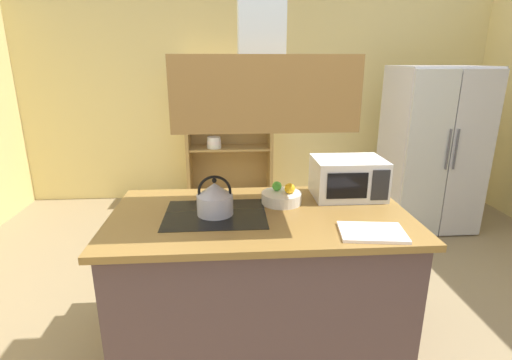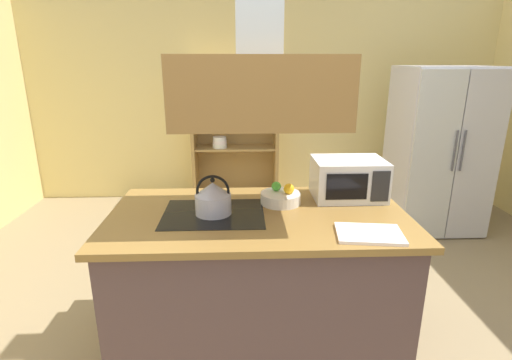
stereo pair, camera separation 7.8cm
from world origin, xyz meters
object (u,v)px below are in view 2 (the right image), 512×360
(refrigerator, at_px, (438,150))
(kettle, at_px, (213,198))
(cutting_board, at_px, (369,234))
(microwave, at_px, (348,179))
(dish_cabinet, at_px, (235,141))
(fruit_bowl, at_px, (281,197))

(refrigerator, bearing_deg, kettle, -141.86)
(refrigerator, distance_m, kettle, 2.87)
(cutting_board, height_order, microwave, microwave)
(refrigerator, bearing_deg, microwave, -132.39)
(refrigerator, height_order, kettle, refrigerator)
(dish_cabinet, relative_size, cutting_board, 5.23)
(fruit_bowl, bearing_deg, microwave, 12.04)
(microwave, height_order, fruit_bowl, microwave)
(dish_cabinet, distance_m, kettle, 2.73)
(refrigerator, relative_size, dish_cabinet, 0.97)
(cutting_board, bearing_deg, dish_cabinet, 103.70)
(fruit_bowl, bearing_deg, cutting_board, -50.02)
(dish_cabinet, xyz_separation_m, cutting_board, (0.74, -3.05, 0.12))
(cutting_board, height_order, fruit_bowl, fruit_bowl)
(kettle, bearing_deg, refrigerator, 38.14)
(cutting_board, relative_size, microwave, 0.74)
(refrigerator, distance_m, cutting_board, 2.54)
(refrigerator, relative_size, fruit_bowl, 6.72)
(refrigerator, xyz_separation_m, fruit_bowl, (-1.84, -1.61, 0.08))
(kettle, bearing_deg, microwave, 16.57)
(refrigerator, height_order, fruit_bowl, refrigerator)
(kettle, xyz_separation_m, fruit_bowl, (0.42, 0.16, -0.06))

